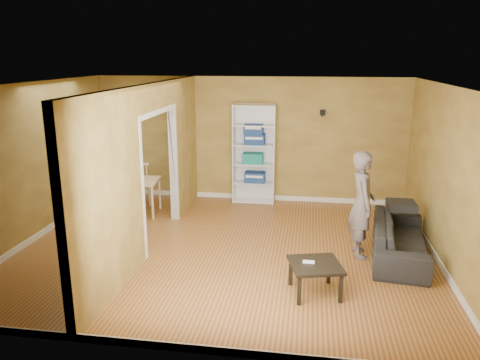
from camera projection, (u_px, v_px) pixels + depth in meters
name	position (u px, v px, depth m)	size (l,w,h in m)	color
room_shell	(225.00, 170.00, 7.20)	(6.50, 6.50, 6.50)	olive
partition	(151.00, 168.00, 7.38)	(0.22, 5.50, 2.60)	#B39C49
wall_speaker	(322.00, 113.00, 9.40)	(0.10, 0.10, 0.10)	black
sofa	(400.00, 233.00, 7.16)	(0.85, 1.99, 0.76)	black
person	(363.00, 195.00, 7.06)	(0.55, 0.70, 1.94)	slate
bookshelf	(254.00, 154.00, 9.74)	(0.87, 0.38, 2.06)	white
paper_box_navy_a	(255.00, 177.00, 9.82)	(0.42, 0.27, 0.21)	navy
paper_box_teal	(253.00, 158.00, 9.72)	(0.42, 0.27, 0.21)	#0E7D7E
paper_box_navy_b	(255.00, 139.00, 9.61)	(0.42, 0.27, 0.21)	navy
paper_box_navy_c	(254.00, 130.00, 9.56)	(0.39, 0.25, 0.20)	navy
coffee_table	(315.00, 268.00, 6.03)	(0.63, 0.63, 0.42)	black
game_controller	(309.00, 262.00, 6.03)	(0.15, 0.04, 0.03)	white
dining_table	(130.00, 184.00, 9.06)	(1.09, 0.73, 0.68)	tan
chair_left	(93.00, 188.00, 9.27)	(0.42, 0.42, 0.91)	tan
chair_near	(126.00, 201.00, 8.57)	(0.40, 0.40, 0.88)	tan
chair_far	(141.00, 183.00, 9.69)	(0.42, 0.42, 0.91)	tan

